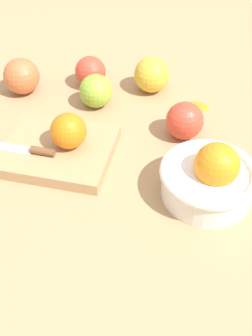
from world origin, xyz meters
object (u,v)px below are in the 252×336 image
Objects in this scene: apple_front_right_3 at (90,72)px; apple_front_right at (96,91)px; apple_front_left at (152,75)px; cutting_board at (58,151)px; knife at (26,149)px; apple_front_right_2 at (22,76)px; bowl at (210,178)px; orange_on_board at (68,131)px; apple_mid_left at (185,121)px.

apple_front_right is at bearing 102.98° from apple_front_right_3.
apple_front_right_3 is (0.14, -0.02, -0.00)m from apple_front_left.
apple_front_right is (-0.06, -0.17, 0.02)m from cutting_board.
knife is 2.15× the size of apple_front_right.
knife is at bearing 16.46° from cutting_board.
cutting_board is at bearing 116.63° from apple_front_right_2.
bowl reaches higher than knife.
orange_on_board is 0.94× the size of apple_front_right_3.
orange_on_board reaches higher than apple_front_right.
apple_mid_left reaches higher than apple_front_right_3.
apple_front_right_2 is (0.13, -0.22, -0.02)m from orange_on_board.
apple_front_right_2 reaches higher than apple_mid_left.
orange_on_board is at bearing -165.81° from knife.
apple_front_right_3 is (-0.15, -0.03, -0.00)m from apple_front_right_2.
bowl is at bearing 166.29° from knife.
apple_front_left is (-0.16, -0.23, -0.02)m from orange_on_board.
bowl reaches higher than apple_front_right_3.
apple_front_right_2 reaches higher than cutting_board.
apple_mid_left reaches higher than knife.
bowl is 2.22× the size of apple_mid_left.
apple_front_right is 1.02× the size of apple_front_right_3.
apple_mid_left is (-0.22, -0.06, -0.02)m from orange_on_board.
apple_front_right_3 is (-0.10, -0.27, 0.01)m from knife.
knife is at bearing 103.10° from apple_front_right_2.
orange_on_board is at bearing -21.94° from bowl.
apple_mid_left is at bearing 156.34° from apple_front_right_2.
apple_front_right_3 is at bearing -7.10° from apple_front_left.
bowl is 0.34m from apple_front_left.
apple_front_left is (-0.18, -0.23, 0.03)m from cutting_board.
apple_front_right_3 is (0.23, -0.34, -0.00)m from bowl.
apple_mid_left is at bearing -164.03° from orange_on_board.
orange_on_board is at bearing -171.35° from cutting_board.
apple_front_right_2 is at bearing -58.30° from orange_on_board.
apple_front_right_3 is at bearing -94.09° from orange_on_board.
bowl is 1.06× the size of knife.
bowl is 0.29m from cutting_board.
apple_front_right_2 is at bearing -63.37° from cutting_board.
cutting_board is 0.25m from apple_front_right_2.
orange_on_board is 0.43× the size of knife.
cutting_board is 0.05m from orange_on_board.
knife is 0.28m from apple_front_right_3.
apple_front_left is 1.08× the size of apple_mid_left.
apple_front_left is at bearing -74.91° from bowl.
cutting_board is at bearing 52.24° from apple_front_left.
knife is (0.08, 0.02, -0.03)m from orange_on_board.
apple_mid_left reaches higher than cutting_board.
cutting_board is at bearing 70.59° from apple_front_right.
apple_front_right_3 is (0.02, -0.08, -0.00)m from apple_front_right.
apple_front_right_2 is at bearing -23.66° from apple_mid_left.
apple_front_right_3 is (0.20, -0.18, -0.00)m from apple_mid_left.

